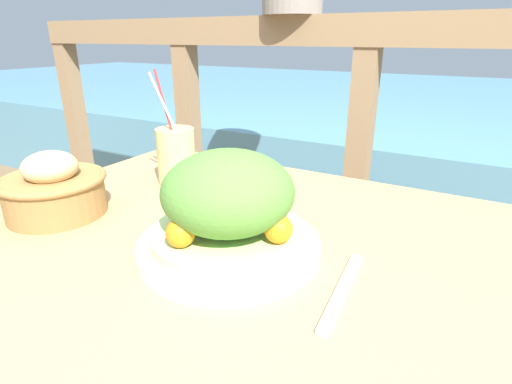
% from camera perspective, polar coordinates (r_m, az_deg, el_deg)
% --- Properties ---
extents(patio_table, '(0.94, 0.77, 0.70)m').
position_cam_1_polar(patio_table, '(0.70, -4.04, -14.39)').
color(patio_table, tan).
rests_on(patio_table, ground_plane).
extents(railing_fence, '(2.80, 0.08, 1.07)m').
position_cam_1_polar(railing_fence, '(1.30, 14.73, 8.54)').
color(railing_fence, '#937551').
rests_on(railing_fence, ground_plane).
extents(sea_backdrop, '(12.00, 4.00, 0.54)m').
position_cam_1_polar(sea_backdrop, '(3.82, 24.38, 8.36)').
color(sea_backdrop, '#568EA8').
rests_on(sea_backdrop, ground_plane).
extents(salad_plate, '(0.27, 0.27, 0.16)m').
position_cam_1_polar(salad_plate, '(0.58, -3.93, -2.64)').
color(salad_plate, white).
rests_on(salad_plate, patio_table).
extents(drink_glass, '(0.08, 0.08, 0.24)m').
position_cam_1_polar(drink_glass, '(0.88, -11.32, 5.06)').
color(drink_glass, '#DBCC7F').
rests_on(drink_glass, patio_table).
extents(bread_basket, '(0.18, 0.18, 0.12)m').
position_cam_1_polar(bread_basket, '(0.80, -26.87, 0.40)').
color(bread_basket, olive).
rests_on(bread_basket, patio_table).
extents(fork, '(0.03, 0.18, 0.00)m').
position_cam_1_polar(fork, '(0.53, 12.24, -13.49)').
color(fork, silver).
rests_on(fork, patio_table).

